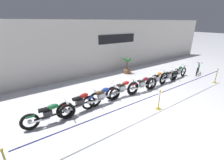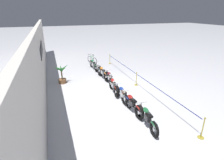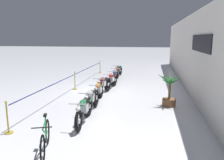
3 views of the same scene
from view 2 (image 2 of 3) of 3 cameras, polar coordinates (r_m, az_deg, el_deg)
The scene contains 15 objects.
ground_plane at distance 12.78m, azimuth 2.32°, elevation -2.35°, with size 120.00×120.00×0.00m, color silver.
back_wall at distance 11.28m, azimuth -22.54°, elevation 4.08°, with size 28.00×0.29×4.20m.
motorcycle_green_0 at distance 8.62m, azimuth 11.37°, elevation -12.07°, with size 2.22×0.62×0.94m.
motorcycle_red_1 at distance 9.64m, azimuth 6.42°, elevation -7.71°, with size 2.36×0.62×0.97m.
motorcycle_blue_2 at distance 10.60m, azimuth 3.48°, elevation -4.81°, with size 2.32×0.62×0.94m.
motorcycle_red_3 at distance 11.76m, azimuth 0.45°, elevation -1.98°, with size 2.23×0.62×0.97m.
motorcycle_maroon_4 at distance 13.02m, azimuth -0.75°, elevation 0.43°, with size 2.32×0.62×0.97m.
motorcycle_orange_5 at distance 14.28m, azimuth -3.11°, elevation 2.38°, with size 2.31×0.62×0.97m.
motorcycle_silver_6 at distance 15.49m, azimuth -4.49°, elevation 3.74°, with size 2.12×0.62×0.93m.
motorcycle_green_7 at distance 16.67m, azimuth -6.09°, elevation 5.02°, with size 2.22×0.62×0.93m.
bicycle at distance 18.76m, azimuth -6.50°, elevation 6.60°, with size 1.62×0.71×0.95m.
potted_palm_left_of_row at distance 13.78m, azimuth -16.09°, elevation 1.67°, with size 1.00×1.07×1.48m.
stanchion_far_left at distance 11.72m, azimuth 11.47°, elevation -1.06°, with size 12.32×0.28×1.05m.
stanchion_mid_left at distance 13.11m, azimuth 7.94°, elevation -0.22°, with size 0.28×0.28×1.05m.
stanchion_mid_right at distance 18.43m, azimuth -0.72°, elevation 6.40°, with size 0.28×0.28×1.05m.
Camera 2 is at (-10.82, 4.40, 5.18)m, focal length 28.00 mm.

